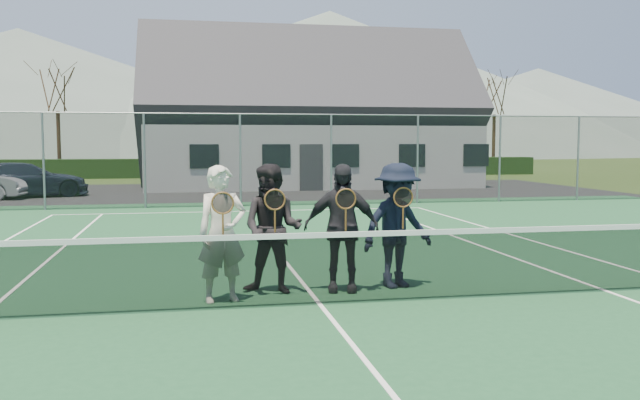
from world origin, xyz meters
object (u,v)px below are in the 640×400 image
object	(u,v)px
player_b	(273,229)
player_d	(397,225)
clubhouse	(307,102)
car_c	(25,180)
player_a	(222,234)
tennis_net	(320,265)
player_c	(341,228)

from	to	relation	value
player_b	player_d	bearing A→B (deg)	1.05
clubhouse	player_b	distance (m)	23.82
car_c	player_a	world-z (taller)	player_a
car_c	clubhouse	world-z (taller)	clubhouse
car_c	player_d	size ratio (longest dim) A/B	2.53
player_d	tennis_net	bearing A→B (deg)	-146.92
player_c	player_d	world-z (taller)	same
player_b	player_a	bearing A→B (deg)	-152.28
tennis_net	player_c	distance (m)	0.96
player_c	player_d	xyz separation A→B (m)	(0.85, 0.09, -0.00)
player_d	player_a	bearing A→B (deg)	-170.82
player_c	clubhouse	bearing A→B (deg)	81.32
player_b	player_d	world-z (taller)	same
player_b	tennis_net	bearing A→B (deg)	-57.82
car_c	player_d	world-z (taller)	player_d
clubhouse	player_c	distance (m)	23.71
car_c	player_a	distance (m)	19.50
player_b	player_d	xyz separation A→B (m)	(1.81, 0.03, -0.00)
player_a	player_b	distance (m)	0.81
tennis_net	player_a	xyz separation A→B (m)	(-1.22, 0.44, 0.38)
tennis_net	player_a	world-z (taller)	player_a
tennis_net	player_d	size ratio (longest dim) A/B	6.49
car_c	tennis_net	size ratio (longest dim) A/B	0.39
clubhouse	player_a	bearing A→B (deg)	-102.50
car_c	clubhouse	distance (m)	13.26
car_c	player_c	xyz separation A→B (m)	(8.19, -18.06, 0.26)
car_c	player_b	world-z (taller)	player_b
tennis_net	player_d	world-z (taller)	player_d
player_a	player_d	size ratio (longest dim) A/B	1.00
player_a	player_c	xyz separation A→B (m)	(1.68, 0.32, -0.00)
tennis_net	player_c	world-z (taller)	player_c
car_c	player_a	size ratio (longest dim) A/B	2.53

